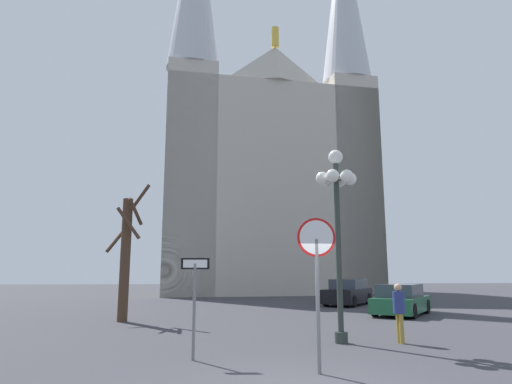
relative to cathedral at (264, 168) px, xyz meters
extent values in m
cube|color=#BCB5A5|center=(-0.11, 1.15, -2.54)|extent=(19.57, 15.29, 17.90)
pyramid|color=#BCB5A5|center=(0.46, -4.59, 8.16)|extent=(6.58, 2.63, 3.50)
cylinder|color=gold|center=(0.46, -4.59, 10.81)|extent=(0.70, 0.70, 1.80)
cube|color=#BCB5A5|center=(-6.72, -4.25, -1.97)|extent=(4.49, 4.49, 19.05)
cube|color=#BCB5A5|center=(7.43, -2.84, -1.97)|extent=(4.49, 4.49, 19.05)
cylinder|color=slate|center=(-2.77, -31.38, -10.20)|extent=(0.08, 0.08, 2.59)
cylinder|color=red|center=(-2.77, -31.38, -8.86)|extent=(0.79, 0.05, 0.79)
cylinder|color=white|center=(-2.77, -31.40, -8.86)|extent=(0.69, 0.01, 0.69)
cylinder|color=slate|center=(-5.24, -29.82, -10.43)|extent=(0.07, 0.07, 2.12)
cube|color=black|center=(-5.24, -29.82, -9.37)|extent=(0.65, 0.07, 0.26)
cube|color=white|center=(-5.24, -29.84, -9.37)|extent=(0.55, 0.04, 0.18)
cylinder|color=#2D3833|center=(-1.28, -27.87, -8.96)|extent=(0.16, 0.16, 5.05)
cylinder|color=#2D3833|center=(-1.28, -27.87, -11.34)|extent=(0.36, 0.36, 0.30)
sphere|color=white|center=(-1.28, -27.87, -6.23)|extent=(0.42, 0.42, 0.42)
sphere|color=white|center=(-0.87, -27.87, -6.88)|extent=(0.38, 0.38, 0.38)
cylinder|color=#2D3833|center=(-1.07, -27.87, -6.88)|extent=(0.05, 0.41, 0.05)
sphere|color=white|center=(-1.07, -27.52, -6.88)|extent=(0.38, 0.38, 0.38)
cylinder|color=#2D3833|center=(-1.18, -27.69, -6.88)|extent=(0.38, 0.25, 0.05)
sphere|color=white|center=(-1.49, -27.52, -6.88)|extent=(0.38, 0.38, 0.38)
cylinder|color=#2D3833|center=(-1.38, -27.69, -6.88)|extent=(0.38, 0.25, 0.05)
sphere|color=white|center=(-1.69, -27.87, -6.88)|extent=(0.38, 0.38, 0.38)
cylinder|color=#2D3833|center=(-1.49, -27.87, -6.88)|extent=(0.05, 0.41, 0.05)
sphere|color=white|center=(-1.49, -28.23, -6.88)|extent=(0.38, 0.38, 0.38)
cylinder|color=#2D3833|center=(-1.38, -28.05, -6.88)|extent=(0.38, 0.25, 0.05)
sphere|color=white|center=(-1.07, -28.23, -6.88)|extent=(0.38, 0.38, 0.38)
cylinder|color=#2D3833|center=(-1.18, -28.05, -6.88)|extent=(0.38, 0.25, 0.05)
cylinder|color=#473323|center=(-8.28, -21.97, -9.07)|extent=(0.39, 0.39, 4.85)
cylinder|color=#473323|center=(-8.73, -21.74, -8.31)|extent=(0.63, 1.04, 1.04)
cylinder|color=#473323|center=(-7.94, -22.16, -7.18)|extent=(0.56, 0.85, 1.04)
cylinder|color=#473323|center=(-7.90, -21.56, -6.54)|extent=(0.99, 0.93, 1.08)
cylinder|color=#473323|center=(-8.15, -22.39, -7.68)|extent=(0.99, 0.44, 1.27)
cube|color=#1E5B38|center=(3.69, -20.60, -11.02)|extent=(3.89, 4.31, 0.65)
cube|color=#333D47|center=(3.56, -20.76, -10.41)|extent=(2.65, 2.78, 0.57)
cylinder|color=black|center=(3.91, -19.01, -11.17)|extent=(0.56, 0.64, 0.64)
cylinder|color=black|center=(5.16, -19.98, -11.17)|extent=(0.56, 0.64, 0.64)
cylinder|color=black|center=(2.21, -21.22, -11.17)|extent=(0.56, 0.64, 0.64)
cylinder|color=black|center=(3.47, -22.18, -11.17)|extent=(0.56, 0.64, 0.64)
cube|color=black|center=(3.02, -14.81, -10.95)|extent=(3.82, 4.32, 0.78)
cube|color=#333D47|center=(3.14, -14.64, -10.29)|extent=(2.62, 2.77, 0.55)
cylinder|color=black|center=(2.83, -16.39, -11.17)|extent=(0.56, 0.65, 0.64)
cylinder|color=black|center=(1.57, -15.46, -11.17)|extent=(0.56, 0.65, 0.64)
cylinder|color=black|center=(4.47, -14.15, -11.17)|extent=(0.56, 0.65, 0.64)
cylinder|color=black|center=(3.21, -13.22, -11.17)|extent=(0.56, 0.65, 0.64)
cylinder|color=olive|center=(0.32, -27.99, -11.09)|extent=(0.12, 0.12, 0.80)
cylinder|color=olive|center=(0.34, -28.15, -11.09)|extent=(0.12, 0.12, 0.80)
cylinder|color=navy|center=(0.33, -28.07, -10.40)|extent=(0.32, 0.32, 0.60)
sphere|color=tan|center=(0.33, -28.07, -9.99)|extent=(0.22, 0.22, 0.22)
camera|label=1|loc=(-4.90, -40.17, -9.53)|focal=30.91mm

